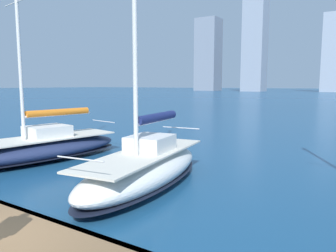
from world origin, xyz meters
name	(u,v)px	position (x,y,z in m)	size (l,w,h in m)	color
city_skyline	(330,46)	(14.47, -165.11, 20.95)	(170.56, 17.63, 46.63)	#8B96A5
sailboat_navy	(145,166)	(0.63, -5.91, 0.74)	(3.32, 7.67, 12.42)	white
sailboat_orange	(39,147)	(7.36, -6.41, 0.64)	(4.10, 8.92, 11.33)	navy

